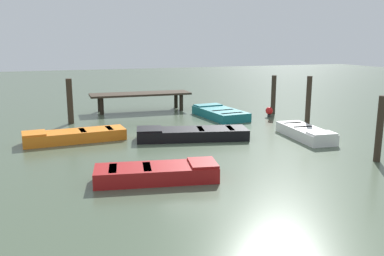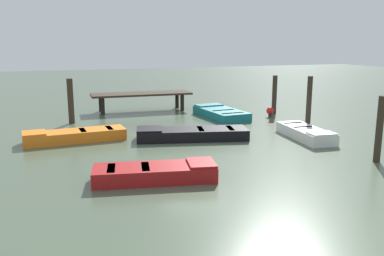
{
  "view_description": "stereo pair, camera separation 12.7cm",
  "coord_description": "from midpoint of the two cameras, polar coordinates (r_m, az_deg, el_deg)",
  "views": [
    {
      "loc": [
        -5.21,
        -14.37,
        3.61
      ],
      "look_at": [
        0.0,
        0.0,
        0.35
      ],
      "focal_mm": 38.26,
      "sensor_mm": 36.0,
      "label": 1
    },
    {
      "loc": [
        -5.09,
        -14.41,
        3.61
      ],
      "look_at": [
        0.0,
        0.0,
        0.35
      ],
      "focal_mm": 38.26,
      "sensor_mm": 36.0,
      "label": 2
    }
  ],
  "objects": [
    {
      "name": "ground_plane",
      "position": [
        15.7,
        -0.23,
        -1.25
      ],
      "size": [
        80.0,
        80.0,
        0.0
      ],
      "primitive_type": "plane",
      "color": "#475642"
    },
    {
      "name": "dock_segment",
      "position": [
        21.61,
        -7.36,
        4.54
      ],
      "size": [
        5.22,
        1.63,
        0.95
      ],
      "rotation": [
        0.0,
        0.0,
        -0.03
      ],
      "color": "#33281E",
      "rests_on": "ground_plane"
    },
    {
      "name": "rowboat_black",
      "position": [
        15.28,
        -0.33,
        -0.79
      ],
      "size": [
        4.27,
        2.1,
        0.46
      ],
      "rotation": [
        0.0,
        0.0,
        2.91
      ],
      "color": "black",
      "rests_on": "ground_plane"
    },
    {
      "name": "rowboat_orange",
      "position": [
        15.58,
        -16.32,
        -1.04
      ],
      "size": [
        3.66,
        1.25,
        0.46
      ],
      "rotation": [
        0.0,
        0.0,
        3.2
      ],
      "color": "orange",
      "rests_on": "ground_plane"
    },
    {
      "name": "rowboat_teal",
      "position": [
        19.73,
        3.71,
        2.11
      ],
      "size": [
        1.76,
        3.35,
        0.46
      ],
      "rotation": [
        0.0,
        0.0,
        1.66
      ],
      "color": "#14666B",
      "rests_on": "ground_plane"
    },
    {
      "name": "rowboat_red",
      "position": [
        10.86,
        -5.2,
        -6.22
      ],
      "size": [
        3.34,
        1.63,
        0.46
      ],
      "rotation": [
        0.0,
        0.0,
        6.1
      ],
      "color": "maroon",
      "rests_on": "ground_plane"
    },
    {
      "name": "rowboat_white",
      "position": [
        16.02,
        15.31,
        -0.62
      ],
      "size": [
        1.29,
        2.96,
        0.46
      ],
      "rotation": [
        0.0,
        0.0,
        4.62
      ],
      "color": "silver",
      "rests_on": "ground_plane"
    },
    {
      "name": "mooring_piling_near_left",
      "position": [
        18.91,
        -16.84,
        3.59
      ],
      "size": [
        0.26,
        0.26,
        2.0
      ],
      "primitive_type": "cylinder",
      "color": "#33281E",
      "rests_on": "ground_plane"
    },
    {
      "name": "mooring_piling_near_right",
      "position": [
        21.02,
        11.12,
        4.59
      ],
      "size": [
        0.23,
        0.23,
        1.93
      ],
      "primitive_type": "cylinder",
      "color": "#33281E",
      "rests_on": "ground_plane"
    },
    {
      "name": "mooring_piling_far_left",
      "position": [
        17.97,
        15.71,
        3.52
      ],
      "size": [
        0.22,
        0.22,
        2.18
      ],
      "primitive_type": "cylinder",
      "color": "#33281E",
      "rests_on": "ground_plane"
    },
    {
      "name": "mooring_piling_mid_left",
      "position": [
        13.52,
        24.44,
        -0.14
      ],
      "size": [
        0.21,
        0.21,
        2.02
      ],
      "primitive_type": "cylinder",
      "color": "#33281E",
      "rests_on": "ground_plane"
    },
    {
      "name": "marker_buoy",
      "position": [
        20.17,
        10.53,
        2.34
      ],
      "size": [
        0.36,
        0.36,
        0.48
      ],
      "color": "#262626",
      "rests_on": "ground_plane"
    }
  ]
}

